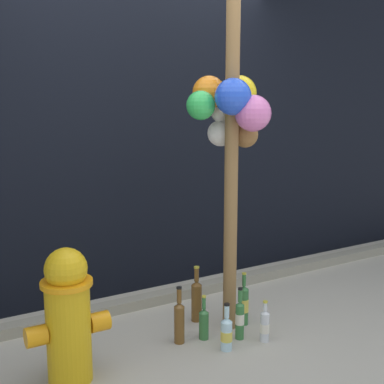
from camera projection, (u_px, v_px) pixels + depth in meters
ground_plane at (219, 349)px, 3.29m from camera, size 14.00×14.00×0.00m
building_wall at (130, 77)px, 4.08m from camera, size 10.00×0.20×3.56m
curb_strip at (157, 298)px, 4.03m from camera, size 8.00×0.12×0.08m
memorial_post at (232, 89)px, 3.32m from camera, size 0.69×0.54×2.91m
fire_hydrant at (68, 315)px, 2.85m from camera, size 0.48×0.29×0.79m
bottle_0 at (204, 323)px, 3.40m from camera, size 0.07×0.07×0.31m
bottle_1 at (265, 325)px, 3.37m from camera, size 0.06×0.06×0.28m
bottle_2 at (197, 299)px, 3.68m from camera, size 0.08×0.08×0.41m
bottle_3 at (179, 321)px, 3.34m from camera, size 0.07×0.07×0.39m
bottle_4 at (240, 318)px, 3.40m from camera, size 0.06×0.06×0.36m
bottle_5 at (244, 304)px, 3.62m from camera, size 0.07×0.07×0.39m
bottle_6 at (226, 333)px, 3.25m from camera, size 0.08×0.08×0.32m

